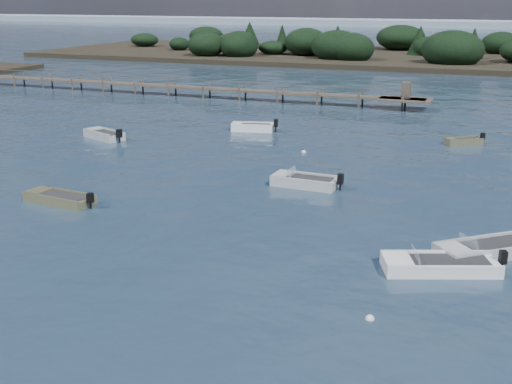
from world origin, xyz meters
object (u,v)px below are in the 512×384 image
at_px(dinghy_mid_white_b, 487,252).
at_px(tender_far_grey_b, 463,143).
at_px(tender_far_grey, 104,136).
at_px(jetty, 172,87).
at_px(dinghy_mid_grey, 60,200).
at_px(dinghy_extra_a, 305,183).
at_px(dinghy_mid_white_a, 439,267).
at_px(tender_far_white, 252,129).

bearing_deg(dinghy_mid_white_b, tender_far_grey_b, 96.85).
height_order(tender_far_grey_b, tender_far_grey, tender_far_grey).
bearing_deg(tender_far_grey, dinghy_mid_white_b, -25.66).
bearing_deg(jetty, dinghy_mid_grey, -70.09).
distance_m(dinghy_mid_white_b, jetty, 50.10).
xyz_separation_m(tender_far_grey_b, tender_far_grey, (-26.14, -8.14, 0.03)).
distance_m(tender_far_grey, jetty, 22.94).
distance_m(dinghy_extra_a, jetty, 37.84).
bearing_deg(dinghy_mid_grey, jetty, 109.91).
distance_m(dinghy_mid_white_a, jetty, 50.73).
distance_m(tender_far_grey, dinghy_mid_grey, 16.22).
height_order(tender_far_grey_b, dinghy_mid_grey, dinghy_mid_grey).
height_order(dinghy_extra_a, jetty, jetty).
xyz_separation_m(dinghy_mid_white_b, dinghy_extra_a, (-10.37, 7.13, 0.01)).
distance_m(dinghy_extra_a, dinghy_mid_grey, 13.76).
bearing_deg(tender_far_grey, tender_far_white, 36.37).
relative_size(tender_far_grey, dinghy_mid_white_a, 0.82).
distance_m(tender_far_grey_b, tender_far_grey, 27.38).
bearing_deg(tender_far_grey_b, dinghy_mid_grey, -129.93).
xyz_separation_m(tender_far_grey, dinghy_mid_grey, (7.13, -14.57, -0.04)).
bearing_deg(tender_far_white, jetty, 136.33).
bearing_deg(dinghy_mid_white_b, jetty, 134.20).
bearing_deg(jetty, tender_far_grey_b, -23.35).
distance_m(tender_far_grey_b, jetty, 35.18).
xyz_separation_m(dinghy_extra_a, tender_far_white, (-8.82, 13.76, 0.01)).
height_order(dinghy_mid_white_b, dinghy_mid_grey, dinghy_mid_white_b).
relative_size(tender_far_grey, jetty, 0.06).
xyz_separation_m(tender_far_grey, dinghy_mid_white_a, (27.08, -16.24, -0.03)).
bearing_deg(jetty, dinghy_extra_a, -49.53).
relative_size(dinghy_extra_a, dinghy_mid_white_a, 0.85).
height_order(dinghy_mid_white_b, tender_far_grey, tender_far_grey).
bearing_deg(dinghy_mid_white_b, dinghy_mid_grey, -178.03).
bearing_deg(tender_far_white, tender_far_grey, -143.63).
bearing_deg(dinghy_mid_white_b, dinghy_extra_a, 145.48).
height_order(tender_far_white, dinghy_mid_white_a, tender_far_white).
relative_size(tender_far_grey_b, dinghy_mid_grey, 0.68).
bearing_deg(dinghy_mid_white_a, dinghy_extra_a, 132.25).
xyz_separation_m(tender_far_white, dinghy_mid_white_a, (17.50, -23.31, -0.03)).
xyz_separation_m(tender_far_grey_b, dinghy_extra_a, (-7.73, -14.84, 0.02)).
distance_m(dinghy_mid_white_b, dinghy_mid_white_a, 2.95).
distance_m(dinghy_mid_white_b, tender_far_white, 28.37).
height_order(dinghy_mid_white_b, dinghy_mid_white_a, dinghy_mid_white_b).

